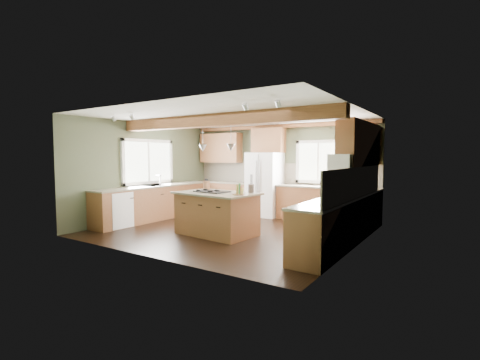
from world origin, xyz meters
The scene contains 37 objects.
floor centered at (0.00, 0.00, 0.00)m, with size 5.60×5.60×0.00m, color black.
ceiling centered at (0.00, 0.00, 2.60)m, with size 5.60×5.60×0.00m, color silver.
wall_back centered at (0.00, 2.50, 1.30)m, with size 5.60×5.60×0.00m, color #4B523A.
wall_left centered at (-2.80, 0.00, 1.30)m, with size 5.00×5.00×0.00m, color #4B523A.
wall_right centered at (2.80, 0.00, 1.30)m, with size 5.00×5.00×0.00m, color #4B523A.
ceiling_beam centered at (0.00, -0.52, 2.47)m, with size 5.55×0.26×0.26m, color #4F2816.
soffit_trim centered at (0.00, 2.40, 2.54)m, with size 5.55×0.20×0.10m, color #4F2816.
backsplash_back centered at (0.00, 2.48, 1.21)m, with size 5.58×0.03×0.58m, color brown.
backsplash_right centered at (2.78, 0.05, 1.21)m, with size 0.03×3.70×0.58m, color brown.
base_cab_back_left centered at (-1.79, 2.20, 0.44)m, with size 2.02×0.60×0.88m, color brown.
counter_back_left centered at (-1.79, 2.20, 0.90)m, with size 2.06×0.64×0.04m, color brown.
base_cab_back_right centered at (1.49, 2.20, 0.44)m, with size 2.62×0.60×0.88m, color brown.
counter_back_right centered at (1.49, 2.20, 0.90)m, with size 2.66×0.64×0.04m, color brown.
base_cab_left centered at (-2.50, 0.05, 0.44)m, with size 0.60×3.70×0.88m, color brown.
counter_left centered at (-2.50, 0.05, 0.90)m, with size 0.64×3.74×0.04m, color brown.
base_cab_right centered at (2.50, 0.05, 0.44)m, with size 0.60×3.70×0.88m, color brown.
counter_right centered at (2.50, 0.05, 0.90)m, with size 0.64×3.74×0.04m, color brown.
upper_cab_back_left centered at (-1.99, 2.33, 1.95)m, with size 1.40×0.35×0.90m, color brown.
upper_cab_over_fridge centered at (-0.30, 2.33, 2.15)m, with size 0.96×0.35×0.70m, color brown.
upper_cab_right centered at (2.62, 0.90, 1.95)m, with size 0.35×2.20×0.90m, color brown.
upper_cab_back_corner centered at (2.30, 2.33, 1.95)m, with size 0.90×0.35×0.90m, color brown.
window_left centered at (-2.78, 0.05, 1.55)m, with size 0.04×1.60×1.05m, color white.
window_back centered at (1.15, 2.48, 1.55)m, with size 1.10×0.04×1.00m, color white.
sink centered at (-2.50, 0.05, 0.91)m, with size 0.50×0.65×0.03m, color #262628.
faucet centered at (-2.32, 0.05, 1.05)m, with size 0.02×0.02×0.28m, color #B2B2B7.
dishwasher centered at (-2.49, -1.25, 0.43)m, with size 0.60×0.60×0.84m, color white.
oven centered at (2.49, -1.25, 0.43)m, with size 0.60×0.72×0.84m, color white.
microwave centered at (2.58, -0.05, 1.55)m, with size 0.40×0.70×0.38m, color white.
pendant_left centered at (-0.42, -0.48, 1.88)m, with size 0.18×0.18×0.16m, color #B2B2B7.
pendant_right centered at (0.39, -0.56, 1.88)m, with size 0.18×0.18×0.16m, color #B2B2B7.
refrigerator centered at (-0.30, 2.12, 0.90)m, with size 0.90×0.74×1.80m, color white.
island centered at (-0.02, -0.52, 0.44)m, with size 1.63×1.00×0.88m, color brown.
island_top centered at (-0.02, -0.52, 0.90)m, with size 1.74×1.10×0.04m, color brown.
cooktop centered at (-0.15, -0.50, 0.93)m, with size 0.71×0.47×0.02m, color black.
knife_block centered at (-0.54, -0.21, 1.03)m, with size 0.13×0.09×0.21m, color brown.
utensil_crock centered at (0.62, -0.14, 1.01)m, with size 0.13×0.13×0.18m, color #3E3831.
bottle_tray centered at (0.62, -0.63, 1.03)m, with size 0.25×0.25×0.23m, color brown, non-canonical shape.
Camera 1 is at (4.48, -6.49, 1.71)m, focal length 26.00 mm.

